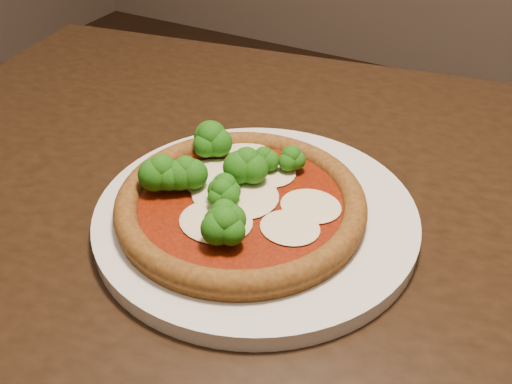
% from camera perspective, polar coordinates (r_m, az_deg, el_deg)
% --- Properties ---
extents(dining_table, '(1.33, 1.04, 0.75)m').
position_cam_1_polar(dining_table, '(0.67, 7.05, -9.82)').
color(dining_table, black).
rests_on(dining_table, floor).
extents(plate, '(0.34, 0.34, 0.02)m').
position_cam_1_polar(plate, '(0.60, 0.00, -2.39)').
color(plate, silver).
rests_on(plate, dining_table).
extents(pizza, '(0.26, 0.26, 0.06)m').
position_cam_1_polar(pizza, '(0.58, -2.00, -0.47)').
color(pizza, brown).
rests_on(pizza, plate).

